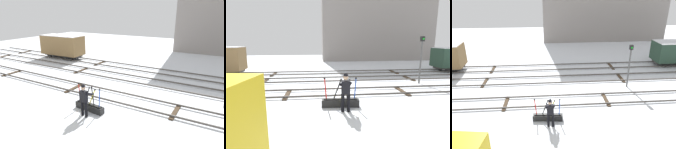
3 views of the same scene
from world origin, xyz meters
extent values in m
plane|color=silver|center=(0.00, 0.00, 0.00)|extent=(60.00, 60.00, 0.00)
cube|color=#4C4742|center=(0.00, -0.72, 0.13)|extent=(44.00, 0.07, 0.10)
cube|color=#4C4742|center=(0.00, 0.72, 0.13)|extent=(44.00, 0.07, 0.10)
cube|color=#423323|center=(-3.52, 0.00, 0.04)|extent=(0.24, 1.94, 0.08)
cube|color=#423323|center=(3.52, 0.00, 0.04)|extent=(0.24, 1.94, 0.08)
cube|color=#4C4742|center=(0.00, 2.97, 0.13)|extent=(44.00, 0.07, 0.10)
cube|color=#4C4742|center=(0.00, 4.41, 0.13)|extent=(44.00, 0.07, 0.10)
cube|color=#423323|center=(-5.87, 3.69, 0.04)|extent=(0.24, 1.94, 0.08)
cube|color=#423323|center=(5.87, 3.69, 0.04)|extent=(0.24, 1.94, 0.08)
cube|color=#4C4742|center=(0.00, 6.03, 0.13)|extent=(44.00, 0.07, 0.10)
cube|color=#4C4742|center=(0.00, 7.47, 0.13)|extent=(44.00, 0.07, 0.10)
cube|color=#423323|center=(-5.87, 6.75, 0.04)|extent=(0.24, 1.94, 0.08)
cube|color=#423323|center=(5.87, 6.75, 0.04)|extent=(0.24, 1.94, 0.08)
cube|color=black|center=(-0.64, -2.15, 0.18)|extent=(1.82, 0.51, 0.36)
cube|color=black|center=(-0.64, -2.15, 0.39)|extent=(1.63, 0.34, 0.06)
cylinder|color=red|center=(-1.35, -2.09, 0.88)|extent=(0.14, 0.07, 1.05)
sphere|color=black|center=(-1.39, -2.09, 1.41)|extent=(0.09, 0.09, 0.09)
cylinder|color=black|center=(-0.80, -2.14, 0.85)|extent=(0.42, 0.09, 1.00)
sphere|color=black|center=(-0.61, -2.16, 1.34)|extent=(0.09, 0.09, 0.09)
cylinder|color=yellow|center=(-0.43, -2.17, 0.84)|extent=(0.48, 0.10, 0.98)
sphere|color=black|center=(-0.22, -2.19, 1.32)|extent=(0.09, 0.09, 0.09)
cylinder|color=black|center=(-0.38, -2.17, 0.88)|extent=(0.21, 0.07, 1.05)
sphere|color=black|center=(-0.45, -2.17, 1.40)|extent=(0.09, 0.09, 0.09)
cylinder|color=#1E47B7|center=(0.06, -2.21, 0.88)|extent=(0.12, 0.07, 1.05)
sphere|color=black|center=(0.09, -2.21, 1.41)|extent=(0.09, 0.09, 0.09)
cylinder|color=black|center=(-0.62, -2.81, 0.42)|extent=(0.15, 0.15, 0.83)
cylinder|color=black|center=(-0.36, -2.83, 0.42)|extent=(0.15, 0.15, 0.83)
cube|color=black|center=(-0.49, -2.82, 1.13)|extent=(0.40, 0.27, 0.59)
sphere|color=tan|center=(-0.49, -2.82, 1.58)|extent=(0.23, 0.23, 0.23)
sphere|color=black|center=(-0.49, -2.82, 1.67)|extent=(0.20, 0.20, 0.20)
cylinder|color=black|center=(-0.68, -2.53, 1.19)|extent=(0.16, 0.57, 0.27)
cylinder|color=black|center=(-0.26, -2.58, 1.22)|extent=(0.16, 0.56, 0.32)
cube|color=black|center=(-3.06, -7.37, 1.83)|extent=(0.29, 1.77, 0.76)
cylinder|color=#4C4C4C|center=(5.80, 2.01, 1.55)|extent=(0.12, 0.12, 3.10)
cube|color=black|center=(5.80, 2.01, 3.28)|extent=(0.24, 0.24, 0.36)
sphere|color=green|center=(5.80, 1.88, 3.28)|extent=(0.14, 0.14, 0.14)
cube|color=gray|center=(7.99, 19.85, 6.47)|extent=(17.88, 5.83, 12.94)
cylinder|color=black|center=(11.33, 6.14, 0.35)|extent=(0.70, 0.10, 0.70)
cylinder|color=black|center=(11.33, 7.34, 0.35)|extent=(0.70, 0.10, 0.70)
cylinder|color=black|center=(-9.33, 6.22, 0.35)|extent=(0.70, 0.12, 0.70)
cylinder|color=black|center=(-9.37, 7.38, 0.35)|extent=(0.70, 0.12, 0.70)
camera|label=1|loc=(5.55, -10.30, 5.30)|focal=32.66mm
camera|label=2|loc=(-1.66, -10.40, 3.16)|focal=28.88mm
camera|label=3|loc=(-0.59, -13.11, 7.50)|focal=34.12mm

